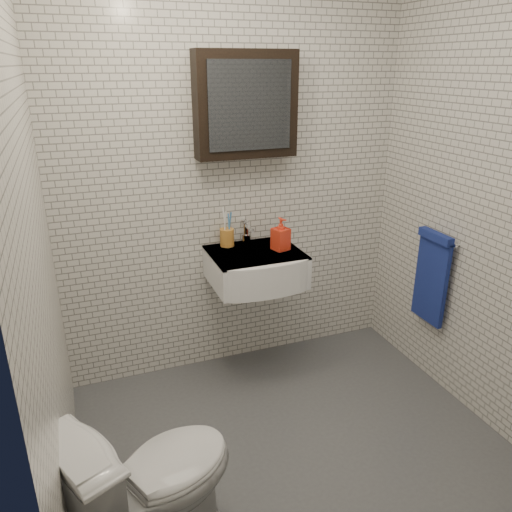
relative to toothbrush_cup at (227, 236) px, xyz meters
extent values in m
cube|color=#4C4F53|center=(0.08, -0.94, -0.91)|extent=(2.20, 2.00, 0.01)
cube|color=silver|center=(0.08, 0.06, 0.34)|extent=(2.20, 0.02, 2.50)
cube|color=silver|center=(0.08, -1.94, 0.34)|extent=(2.20, 0.02, 2.50)
cube|color=silver|center=(-1.02, -0.94, 0.34)|extent=(0.02, 2.00, 2.50)
cube|color=silver|center=(1.18, -0.94, 0.34)|extent=(0.02, 2.00, 2.50)
cube|color=white|center=(0.13, -0.17, -0.16)|extent=(0.55, 0.45, 0.20)
cylinder|color=silver|center=(0.13, -0.15, -0.07)|extent=(0.31, 0.31, 0.02)
cylinder|color=silver|center=(0.13, -0.15, -0.07)|extent=(0.04, 0.04, 0.01)
cube|color=white|center=(0.13, -0.17, -0.07)|extent=(0.55, 0.45, 0.01)
cylinder|color=silver|center=(0.13, 0.00, -0.03)|extent=(0.06, 0.06, 0.06)
cylinder|color=silver|center=(0.13, 0.00, 0.03)|extent=(0.03, 0.03, 0.08)
cylinder|color=silver|center=(0.13, -0.06, 0.06)|extent=(0.02, 0.12, 0.02)
cube|color=silver|center=(0.13, 0.03, 0.08)|extent=(0.02, 0.09, 0.01)
cube|color=black|center=(0.13, -0.01, 0.79)|extent=(0.60, 0.14, 0.60)
cube|color=#3F444C|center=(0.13, -0.09, 0.79)|extent=(0.49, 0.01, 0.49)
cylinder|color=silver|center=(1.14, -0.59, 0.04)|extent=(0.02, 0.30, 0.02)
cylinder|color=silver|center=(1.16, -0.46, 0.04)|extent=(0.04, 0.02, 0.02)
cylinder|color=silver|center=(1.16, -0.72, 0.04)|extent=(0.04, 0.02, 0.02)
cube|color=navy|center=(1.12, -0.59, -0.23)|extent=(0.03, 0.26, 0.54)
cube|color=navy|center=(1.11, -0.59, 0.05)|extent=(0.05, 0.26, 0.05)
cylinder|color=#C07F30|center=(0.00, 0.00, -0.01)|extent=(0.11, 0.11, 0.11)
cylinder|color=white|center=(-0.02, -0.01, 0.07)|extent=(0.02, 0.03, 0.21)
cylinder|color=#3C7EC1|center=(0.01, -0.01, 0.05)|extent=(0.02, 0.02, 0.19)
cylinder|color=white|center=(-0.01, 0.02, 0.07)|extent=(0.03, 0.04, 0.22)
cylinder|color=#3C7EC1|center=(0.02, 0.01, 0.06)|extent=(0.03, 0.04, 0.20)
imported|color=orange|center=(0.29, -0.18, 0.04)|extent=(0.11, 0.12, 0.20)
imported|color=silver|center=(-0.72, -1.26, -0.54)|extent=(0.82, 0.67, 0.73)
camera|label=1|loc=(-0.88, -2.83, 1.01)|focal=35.00mm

